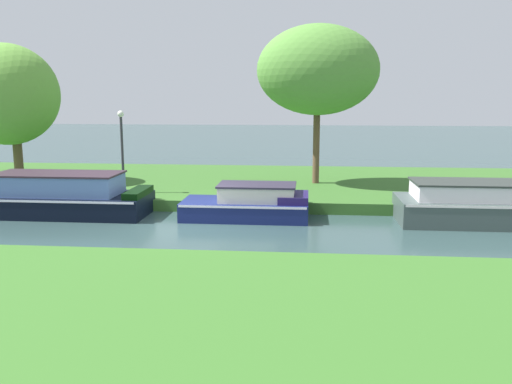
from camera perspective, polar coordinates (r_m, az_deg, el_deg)
name	(u,v)px	position (r m, az deg, el deg)	size (l,w,h in m)	color
ground_plane	(185,226)	(17.17, -7.51, -3.54)	(120.00, 120.00, 0.00)	#2F4847
riverbank_far	(220,184)	(23.88, -3.81, 0.86)	(72.00, 10.00, 0.40)	#356526
riverbank_near	(52,353)	(9.04, -20.73, -15.65)	(72.00, 10.00, 0.40)	#376B26
black_barge	(59,197)	(19.69, -20.10, -0.49)	(6.23, 2.27, 1.45)	black
navy_narrowboat	(251,204)	(17.91, -0.56, -1.26)	(4.17, 1.89, 1.17)	navy
slate_cruiser	(481,205)	(18.65, 22.71, -1.25)	(5.21, 2.31, 1.35)	#3F4D4A
willow_tree_left	(6,95)	(24.99, -24.92, 9.30)	(4.43, 3.77, 5.78)	brown
willow_tree_centre	(318,70)	(22.40, 6.56, 12.67)	(4.94, 3.63, 6.48)	brown
lamp_post	(122,142)	(20.92, -13.99, 5.17)	(0.24, 0.24, 3.10)	#333338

